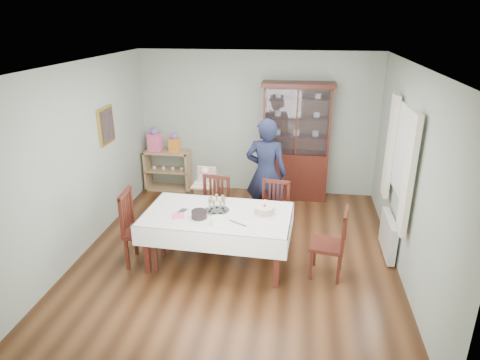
% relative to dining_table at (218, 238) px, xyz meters
% --- Properties ---
extents(floor, '(5.00, 5.00, 0.00)m').
position_rel_dining_table_xyz_m(floor, '(0.24, 0.28, -0.38)').
color(floor, '#593319').
rests_on(floor, ground).
extents(room_shell, '(5.00, 5.00, 5.00)m').
position_rel_dining_table_xyz_m(room_shell, '(0.24, 0.81, 1.32)').
color(room_shell, '#9EAA99').
rests_on(room_shell, floor).
extents(dining_table, '(2.05, 1.23, 0.76)m').
position_rel_dining_table_xyz_m(dining_table, '(0.00, 0.00, 0.00)').
color(dining_table, '#461B11').
rests_on(dining_table, floor).
extents(china_cabinet, '(1.30, 0.48, 2.18)m').
position_rel_dining_table_xyz_m(china_cabinet, '(0.99, 2.54, 0.74)').
color(china_cabinet, '#461B11').
rests_on(china_cabinet, floor).
extents(sideboard, '(0.90, 0.38, 0.80)m').
position_rel_dining_table_xyz_m(sideboard, '(-1.51, 2.56, 0.02)').
color(sideboard, tan).
rests_on(sideboard, floor).
extents(picture_frame, '(0.04, 0.48, 0.58)m').
position_rel_dining_table_xyz_m(picture_frame, '(-1.98, 1.08, 1.27)').
color(picture_frame, gold).
rests_on(picture_frame, room_shell).
extents(window, '(0.04, 1.02, 1.22)m').
position_rel_dining_table_xyz_m(window, '(2.46, 0.58, 1.17)').
color(window, white).
rests_on(window, room_shell).
extents(curtain_left, '(0.07, 0.30, 1.55)m').
position_rel_dining_table_xyz_m(curtain_left, '(2.40, -0.04, 1.07)').
color(curtain_left, silver).
rests_on(curtain_left, room_shell).
extents(curtain_right, '(0.07, 0.30, 1.55)m').
position_rel_dining_table_xyz_m(curtain_right, '(2.40, 1.20, 1.07)').
color(curtain_right, silver).
rests_on(curtain_right, room_shell).
extents(radiator, '(0.10, 0.80, 0.55)m').
position_rel_dining_table_xyz_m(radiator, '(2.40, 0.58, -0.08)').
color(radiator, white).
rests_on(radiator, floor).
extents(chair_far_left, '(0.50, 0.50, 0.99)m').
position_rel_dining_table_xyz_m(chair_far_left, '(-0.21, 0.66, -0.09)').
color(chair_far_left, '#461B11').
rests_on(chair_far_left, floor).
extents(chair_far_right, '(0.50, 0.50, 0.98)m').
position_rel_dining_table_xyz_m(chair_far_right, '(0.72, 0.62, -0.09)').
color(chair_far_right, '#461B11').
rests_on(chair_far_right, floor).
extents(chair_end_left, '(0.51, 0.51, 1.07)m').
position_rel_dining_table_xyz_m(chair_end_left, '(-1.03, -0.15, -0.07)').
color(chair_end_left, '#461B11').
rests_on(chair_end_left, floor).
extents(chair_end_right, '(0.50, 0.50, 0.97)m').
position_rel_dining_table_xyz_m(chair_end_right, '(1.51, -0.10, -0.10)').
color(chair_end_right, '#461B11').
rests_on(chair_end_right, floor).
extents(woman, '(0.70, 0.50, 1.82)m').
position_rel_dining_table_xyz_m(woman, '(0.55, 1.26, 0.52)').
color(woman, black).
rests_on(woman, floor).
extents(high_chair, '(0.46, 0.46, 0.97)m').
position_rel_dining_table_xyz_m(high_chair, '(-0.45, 1.23, -0.00)').
color(high_chair, black).
rests_on(high_chair, floor).
extents(champagne_tray, '(0.34, 0.34, 0.20)m').
position_rel_dining_table_xyz_m(champagne_tray, '(-0.02, 0.07, 0.44)').
color(champagne_tray, silver).
rests_on(champagne_tray, dining_table).
extents(birthday_cake, '(0.31, 0.31, 0.21)m').
position_rel_dining_table_xyz_m(birthday_cake, '(0.64, 0.07, 0.43)').
color(birthday_cake, white).
rests_on(birthday_cake, dining_table).
extents(plate_stack_dark, '(0.27, 0.27, 0.10)m').
position_rel_dining_table_xyz_m(plate_stack_dark, '(-0.21, -0.16, 0.42)').
color(plate_stack_dark, black).
rests_on(plate_stack_dark, dining_table).
extents(plate_stack_white, '(0.22, 0.22, 0.08)m').
position_rel_dining_table_xyz_m(plate_stack_white, '(0.07, -0.30, 0.42)').
color(plate_stack_white, white).
rests_on(plate_stack_white, dining_table).
extents(napkin_stack, '(0.19, 0.19, 0.02)m').
position_rel_dining_table_xyz_m(napkin_stack, '(-0.50, -0.17, 0.39)').
color(napkin_stack, '#FF5D91').
rests_on(napkin_stack, dining_table).
extents(cutlery, '(0.16, 0.19, 0.01)m').
position_rel_dining_table_xyz_m(cutlery, '(-0.53, -0.01, 0.38)').
color(cutlery, silver).
rests_on(cutlery, dining_table).
extents(cake_knife, '(0.26, 0.17, 0.01)m').
position_rel_dining_table_xyz_m(cake_knife, '(0.32, -0.26, 0.38)').
color(cake_knife, silver).
rests_on(cake_knife, dining_table).
extents(gift_bag_pink, '(0.26, 0.19, 0.45)m').
position_rel_dining_table_xyz_m(gift_bag_pink, '(-1.74, 2.54, 0.62)').
color(gift_bag_pink, '#FF5D91').
rests_on(gift_bag_pink, sideboard).
extents(gift_bag_orange, '(0.21, 0.16, 0.37)m').
position_rel_dining_table_xyz_m(gift_bag_orange, '(-1.35, 2.54, 0.58)').
color(gift_bag_orange, orange).
rests_on(gift_bag_orange, sideboard).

